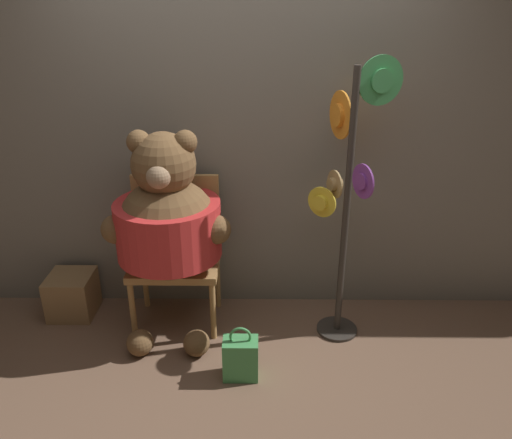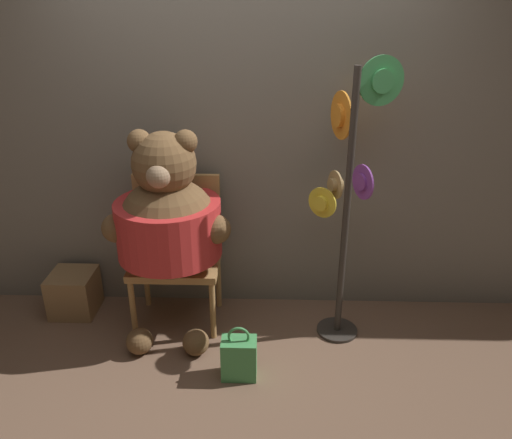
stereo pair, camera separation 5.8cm
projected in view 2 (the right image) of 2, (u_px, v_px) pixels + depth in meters
name	position (u px, v px, depth m)	size (l,w,h in m)	color
ground_plane	(239.00, 353.00, 3.27)	(14.00, 14.00, 0.00)	brown
wall_back	(242.00, 159.00, 3.45)	(8.00, 0.10, 2.22)	slate
chair	(177.00, 245.00, 3.46)	(0.60, 0.44, 1.04)	#B2844C
teddy_bear	(168.00, 222.00, 3.21)	(0.82, 0.73, 1.41)	brown
hat_display_rack	(347.00, 187.00, 3.10)	(0.51, 0.54, 1.84)	#332D28
handbag_on_ground	(239.00, 358.00, 3.02)	(0.21, 0.14, 0.36)	#479E56
wooden_crate	(74.00, 292.00, 3.65)	(0.31, 0.31, 0.31)	#937047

